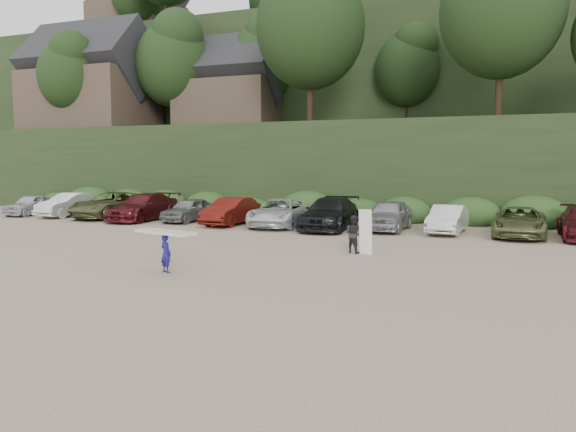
% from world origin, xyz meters
% --- Properties ---
extents(ground, '(120.00, 120.00, 0.00)m').
position_xyz_m(ground, '(0.00, 0.00, 0.00)').
color(ground, tan).
rests_on(ground, ground).
extents(hillside_backdrop, '(90.00, 41.50, 28.00)m').
position_xyz_m(hillside_backdrop, '(-0.26, 35.93, 11.22)').
color(hillside_backdrop, black).
rests_on(hillside_backdrop, ground).
extents(parked_cars, '(39.96, 6.49, 1.63)m').
position_xyz_m(parked_cars, '(-0.83, 10.08, 0.75)').
color(parked_cars, silver).
rests_on(parked_cars, ground).
extents(child_surfer, '(2.30, 1.17, 1.33)m').
position_xyz_m(child_surfer, '(-0.30, -3.12, 0.90)').
color(child_surfer, navy).
rests_on(child_surfer, ground).
extents(adult_surfer, '(1.19, 0.78, 1.71)m').
position_xyz_m(adult_surfer, '(4.21, 2.76, 0.74)').
color(adult_surfer, black).
rests_on(adult_surfer, ground).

